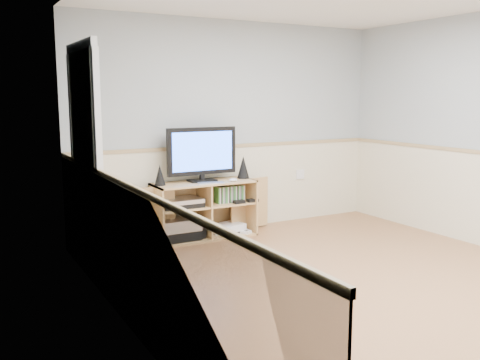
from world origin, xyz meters
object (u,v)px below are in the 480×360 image
object	(u,v)px
media_cabinet	(202,208)
keyboard	(211,183)
monitor	(202,152)
game_consoles	(228,228)

from	to	relation	value
media_cabinet	keyboard	size ratio (longest dim) A/B	6.31
monitor	keyboard	world-z (taller)	monitor
monitor	keyboard	bearing A→B (deg)	-83.20
keyboard	media_cabinet	bearing A→B (deg)	111.44
game_consoles	keyboard	bearing A→B (deg)	-155.60
media_cabinet	game_consoles	world-z (taller)	media_cabinet
media_cabinet	keyboard	xyz separation A→B (m)	(0.02, -0.19, 0.32)
keyboard	game_consoles	xyz separation A→B (m)	(0.28, 0.13, -0.59)
media_cabinet	keyboard	world-z (taller)	keyboard
keyboard	game_consoles	world-z (taller)	keyboard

